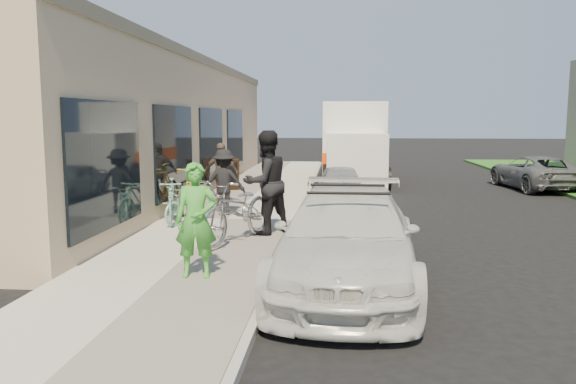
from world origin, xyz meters
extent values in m
plane|color=black|center=(0.00, 0.00, 0.00)|extent=(120.00, 120.00, 0.00)
cube|color=#B9B5A7|center=(-2.00, 3.00, 0.07)|extent=(3.00, 34.00, 0.15)
cube|color=#A4A096|center=(-0.45, 3.00, 0.07)|extent=(0.12, 34.00, 0.13)
cube|color=#C7AB8A|center=(-5.25, 8.00, 2.00)|extent=(3.50, 20.00, 4.00)
cube|color=#746A57|center=(-5.25, 8.00, 4.10)|extent=(3.60, 20.00, 0.25)
cube|color=black|center=(-3.48, 0.00, 1.60)|extent=(0.06, 3.00, 2.20)
cube|color=black|center=(-3.48, 4.00, 1.60)|extent=(0.06, 3.00, 2.20)
cube|color=black|center=(-3.48, 8.00, 1.60)|extent=(0.06, 3.00, 2.20)
cube|color=black|center=(-3.48, 12.00, 1.60)|extent=(0.06, 3.00, 2.20)
cylinder|color=black|center=(-3.07, 3.12, 0.55)|extent=(0.06, 0.06, 0.79)
cylinder|color=black|center=(-3.09, 3.65, 0.55)|extent=(0.06, 0.06, 0.79)
cylinder|color=black|center=(-3.08, 3.38, 0.94)|extent=(0.07, 0.53, 0.06)
cube|color=black|center=(-2.91, 7.92, 0.65)|extent=(0.64, 0.38, 0.98)
cube|color=black|center=(-2.99, 8.27, 0.65)|extent=(0.64, 0.38, 0.98)
cube|color=black|center=(-2.90, 7.89, 0.70)|extent=(0.50, 0.27, 0.70)
imported|color=silver|center=(0.62, -1.39, 0.69)|extent=(2.21, 4.88, 1.39)
cylinder|color=black|center=(0.62, -1.91, 1.41)|extent=(1.10, 0.04, 0.04)
cylinder|color=black|center=(0.62, -0.99, 1.41)|extent=(1.10, 0.04, 0.04)
imported|color=#A1A2A7|center=(0.55, 6.53, 0.54)|extent=(1.42, 3.23, 1.08)
cube|color=white|center=(1.07, 9.91, 0.95)|extent=(2.04, 2.04, 1.90)
cube|color=black|center=(1.07, 9.91, 1.35)|extent=(1.85, 0.10, 0.90)
cube|color=white|center=(1.01, 12.90, 1.55)|extent=(2.38, 4.24, 2.89)
cube|color=#F04D0E|center=(1.01, 12.90, 0.90)|extent=(2.40, 4.26, 0.55)
cylinder|color=black|center=(0.08, 9.39, 0.40)|extent=(0.27, 0.80, 0.80)
cylinder|color=black|center=(2.08, 9.43, 0.40)|extent=(0.27, 0.80, 0.80)
cylinder|color=black|center=(0.06, 10.48, 0.40)|extent=(0.27, 0.80, 0.80)
cylinder|color=black|center=(2.06, 10.53, 0.40)|extent=(0.27, 0.80, 0.80)
cylinder|color=black|center=(-0.02, 14.28, 0.40)|extent=(0.27, 0.80, 0.80)
cylinder|color=black|center=(1.98, 14.32, 0.40)|extent=(0.27, 0.80, 0.80)
imported|color=#545759|center=(7.15, 10.41, 0.57)|extent=(2.33, 4.29, 1.14)
imported|color=#AFAFB1|center=(-1.33, 0.67, 0.74)|extent=(1.57, 2.37, 1.18)
imported|color=green|center=(-1.51, -1.64, 0.97)|extent=(0.64, 0.46, 1.64)
imported|color=black|center=(-0.92, 1.45, 1.16)|extent=(1.24, 1.23, 2.02)
imported|color=#7FBEAA|center=(-3.10, 2.40, 0.63)|extent=(0.83, 1.65, 0.95)
imported|color=#7FBEAA|center=(-2.71, 2.46, 0.56)|extent=(1.16, 1.64, 0.82)
imported|color=gold|center=(-3.07, 3.87, 0.72)|extent=(0.87, 1.98, 1.15)
imported|color=black|center=(-2.18, 3.57, 0.92)|extent=(1.02, 0.63, 1.54)
imported|color=brown|center=(-2.61, 5.24, 0.96)|extent=(0.97, 0.46, 1.61)
camera|label=1|loc=(0.50, -9.30, 2.40)|focal=35.00mm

